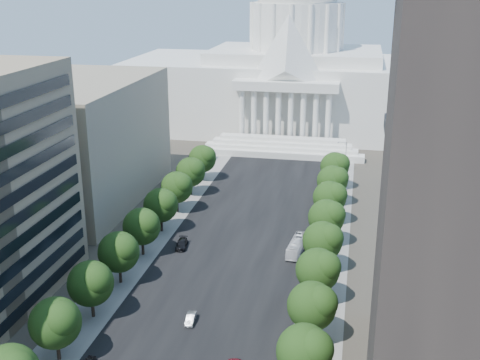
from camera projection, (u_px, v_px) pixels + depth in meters
The scene contains 29 objects.
road_asphalt at pixel (246, 227), 135.61m from camera, with size 30.00×260.00×0.01m, color black.
sidewalk_left at pixel (166, 221), 139.12m from camera, with size 8.00×260.00×0.02m, color gray.
sidewalk_right at pixel (331, 234), 132.11m from camera, with size 8.00×260.00×0.02m, color gray.
capitol at pixel (295, 74), 217.29m from camera, with size 120.00×56.00×73.00m.
office_block_left_far at pixel (64, 141), 148.93m from camera, with size 38.00×52.00×30.00m, color gray.
tree_l_c at pixel (57, 322), 86.47m from camera, with size 7.79×7.60×9.97m.
tree_l_d at pixel (92, 283), 97.61m from camera, with size 7.79×7.60×9.97m.
tree_l_e at pixel (120, 251), 108.76m from camera, with size 7.79×7.60×9.97m.
tree_l_f at pixel (143, 226), 119.90m from camera, with size 7.79×7.60×9.97m.
tree_l_g at pixel (162, 204), 131.05m from camera, with size 7.79×7.60×9.97m.
tree_l_h at pixel (178, 186), 142.19m from camera, with size 7.79×7.60×9.97m.
tree_l_i at pixel (191, 171), 153.33m from camera, with size 7.79×7.60×9.97m.
tree_l_j at pixel (203, 158), 164.48m from camera, with size 7.79×7.60×9.97m.
tree_r_c at pixel (307, 351), 79.83m from camera, with size 7.79×7.60×9.97m.
tree_r_d at pixel (314, 305), 90.97m from camera, with size 7.79×7.60×9.97m.
tree_r_e at pixel (320, 269), 102.11m from camera, with size 7.79×7.60×9.97m.
tree_r_f at pixel (324, 240), 113.26m from camera, with size 7.79×7.60×9.97m.
tree_r_g at pixel (328, 217), 124.40m from camera, with size 7.79×7.60×9.97m.
tree_r_h at pixel (331, 197), 135.54m from camera, with size 7.79×7.60×9.97m.
tree_r_i at pixel (334, 180), 146.69m from camera, with size 7.79×7.60×9.97m.
tree_r_j at pixel (336, 166), 157.83m from camera, with size 7.79×7.60×9.97m.
streetlight_b at pixel (318, 360), 78.99m from camera, with size 2.61×0.44×9.00m.
streetlight_c at pixel (329, 273), 102.21m from camera, with size 2.61×0.44×9.00m.
streetlight_d at pixel (336, 218), 125.42m from camera, with size 2.61×0.44×9.00m.
streetlight_e at pixel (340, 180), 148.64m from camera, with size 2.61×0.44×9.00m.
streetlight_f at pixel (344, 152), 171.85m from camera, with size 2.61×0.44×9.00m.
car_silver at pixel (191, 319), 98.06m from camera, with size 1.37×3.94×1.30m, color #B7BBC0.
car_dark_b at pixel (182, 244), 125.07m from camera, with size 2.13×5.25×1.52m, color black.
city_bus at pixel (297, 246), 122.69m from camera, with size 2.37×10.15×2.83m, color white.
Camera 1 is at (22.94, -32.88, 53.66)m, focal length 45.00 mm.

